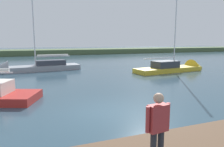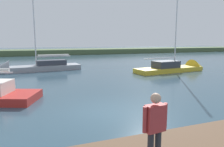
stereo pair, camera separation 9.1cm
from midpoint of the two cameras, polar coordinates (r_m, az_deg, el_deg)
name	(u,v)px [view 1 (the left image)]	position (r m, az deg, el deg)	size (l,w,h in m)	color
ground_plane	(107,112)	(10.33, -1.58, -10.19)	(200.00, 200.00, 0.00)	#2D4756
far_shoreline	(45,55)	(53.69, -17.61, 4.84)	(180.00, 8.00, 2.40)	#4C603D
sailboat_mid_channel	(28,70)	(25.26, -21.57, 0.95)	(9.90, 3.32, 10.00)	gray
sailboat_behind_pier	(179,69)	(25.06, 17.37, 1.23)	(9.61, 3.31, 11.58)	gold
person_on_dock	(158,125)	(4.91, 11.61, -13.36)	(0.65, 0.28, 1.72)	#28282D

